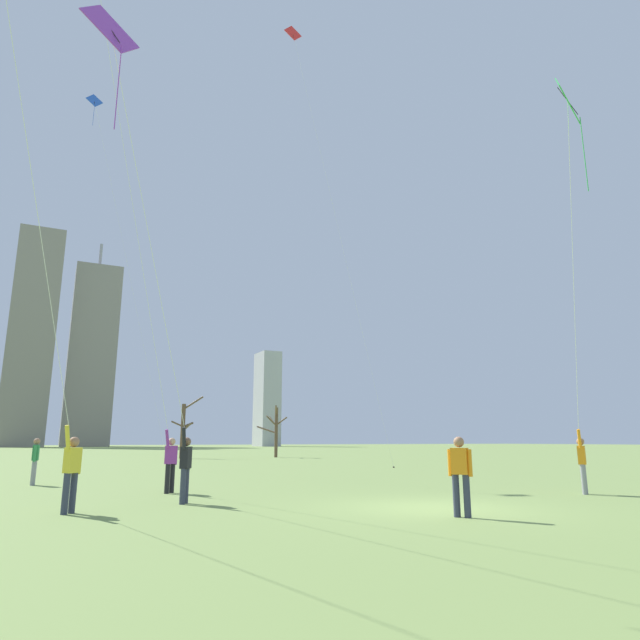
{
  "coord_description": "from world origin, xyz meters",
  "views": [
    {
      "loc": [
        -8.27,
        -10.86,
        1.54
      ],
      "look_at": [
        0.0,
        6.0,
        5.69
      ],
      "focal_mm": 30.68,
      "sensor_mm": 36.0,
      "label": 1
    }
  ],
  "objects_px": {
    "kite_flyer_far_back_purple": "(172,386)",
    "distant_kite_low_near_trees_blue": "(102,137)",
    "kite_flyer_foreground_left_green": "(580,398)",
    "bare_tree_left_of_center": "(184,428)",
    "distant_kite_high_overhead_red": "(302,70)",
    "kite_flyer_midfield_center_orange": "(149,321)",
    "bare_tree_leftmost": "(275,429)",
    "kite_flyer_midfield_right_pink": "(55,350)",
    "bystander_strolling_midfield": "(460,472)",
    "bystander_watching_nearby": "(35,459)"
  },
  "relations": [
    {
      "from": "distant_kite_high_overhead_red",
      "to": "bare_tree_leftmost",
      "type": "xyz_separation_m",
      "value": [
        7.55,
        22.46,
        -21.05
      ]
    },
    {
      "from": "kite_flyer_foreground_left_green",
      "to": "kite_flyer_far_back_purple",
      "type": "relative_size",
      "value": 0.97
    },
    {
      "from": "kite_flyer_midfield_center_orange",
      "to": "bystander_watching_nearby",
      "type": "height_order",
      "value": "kite_flyer_midfield_center_orange"
    },
    {
      "from": "distant_kite_high_overhead_red",
      "to": "bare_tree_leftmost",
      "type": "height_order",
      "value": "distant_kite_high_overhead_red"
    },
    {
      "from": "bystander_strolling_midfield",
      "to": "bare_tree_leftmost",
      "type": "bearing_deg",
      "value": 73.8
    },
    {
      "from": "kite_flyer_far_back_purple",
      "to": "bystander_strolling_midfield",
      "type": "height_order",
      "value": "kite_flyer_far_back_purple"
    },
    {
      "from": "kite_flyer_foreground_left_green",
      "to": "bystander_watching_nearby",
      "type": "height_order",
      "value": "kite_flyer_foreground_left_green"
    },
    {
      "from": "distant_kite_high_overhead_red",
      "to": "distant_kite_low_near_trees_blue",
      "type": "relative_size",
      "value": 1.17
    },
    {
      "from": "distant_kite_high_overhead_red",
      "to": "bare_tree_left_of_center",
      "type": "xyz_separation_m",
      "value": [
        -0.96,
        23.07,
        -21.02
      ]
    },
    {
      "from": "kite_flyer_far_back_purple",
      "to": "distant_kite_low_near_trees_blue",
      "type": "distance_m",
      "value": 26.34
    },
    {
      "from": "distant_kite_low_near_trees_blue",
      "to": "bare_tree_leftmost",
      "type": "distance_m",
      "value": 29.63
    },
    {
      "from": "kite_flyer_midfield_right_pink",
      "to": "bystander_strolling_midfield",
      "type": "relative_size",
      "value": 9.1
    },
    {
      "from": "kite_flyer_foreground_left_green",
      "to": "kite_flyer_midfield_center_orange",
      "type": "relative_size",
      "value": 0.54
    },
    {
      "from": "kite_flyer_midfield_right_pink",
      "to": "distant_kite_high_overhead_red",
      "type": "relative_size",
      "value": 0.56
    },
    {
      "from": "kite_flyer_foreground_left_green",
      "to": "bystander_strolling_midfield",
      "type": "relative_size",
      "value": 6.29
    },
    {
      "from": "bare_tree_leftmost",
      "to": "bystander_watching_nearby",
      "type": "bearing_deg",
      "value": -126.33
    },
    {
      "from": "kite_flyer_midfield_center_orange",
      "to": "bare_tree_leftmost",
      "type": "relative_size",
      "value": 3.98
    },
    {
      "from": "kite_flyer_midfield_right_pink",
      "to": "kite_flyer_midfield_center_orange",
      "type": "relative_size",
      "value": 0.78
    },
    {
      "from": "kite_flyer_far_back_purple",
      "to": "bare_tree_left_of_center",
      "type": "relative_size",
      "value": 1.92
    },
    {
      "from": "kite_flyer_far_back_purple",
      "to": "bystander_strolling_midfield",
      "type": "xyz_separation_m",
      "value": [
        5.19,
        -4.23,
        -1.92
      ]
    },
    {
      "from": "kite_flyer_far_back_purple",
      "to": "bare_tree_left_of_center",
      "type": "xyz_separation_m",
      "value": [
        8.28,
        36.31,
        -0.21
      ]
    },
    {
      "from": "distant_kite_low_near_trees_blue",
      "to": "bare_tree_leftmost",
      "type": "relative_size",
      "value": 4.78
    },
    {
      "from": "kite_flyer_far_back_purple",
      "to": "kite_flyer_midfield_right_pink",
      "type": "relative_size",
      "value": 0.72
    },
    {
      "from": "kite_flyer_midfield_right_pink",
      "to": "distant_kite_low_near_trees_blue",
      "type": "distance_m",
      "value": 26.91
    },
    {
      "from": "bystander_strolling_midfield",
      "to": "bare_tree_leftmost",
      "type": "xyz_separation_m",
      "value": [
        11.6,
        39.93,
        1.68
      ]
    },
    {
      "from": "kite_flyer_foreground_left_green",
      "to": "distant_kite_low_near_trees_blue",
      "type": "xyz_separation_m",
      "value": [
        -12.24,
        22.67,
        17.24
      ]
    },
    {
      "from": "kite_flyer_midfield_center_orange",
      "to": "distant_kite_high_overhead_red",
      "type": "bearing_deg",
      "value": 47.88
    },
    {
      "from": "bare_tree_left_of_center",
      "to": "bystander_watching_nearby",
      "type": "bearing_deg",
      "value": -112.21
    },
    {
      "from": "kite_flyer_foreground_left_green",
      "to": "kite_flyer_midfield_right_pink",
      "type": "distance_m",
      "value": 13.66
    },
    {
      "from": "bystander_strolling_midfield",
      "to": "bare_tree_left_of_center",
      "type": "height_order",
      "value": "bare_tree_left_of_center"
    },
    {
      "from": "kite_flyer_midfield_center_orange",
      "to": "distant_kite_high_overhead_red",
      "type": "distance_m",
      "value": 23.39
    },
    {
      "from": "kite_flyer_far_back_purple",
      "to": "distant_kite_low_near_trees_blue",
      "type": "xyz_separation_m",
      "value": [
        -1.33,
        19.95,
        17.14
      ]
    },
    {
      "from": "kite_flyer_foreground_left_green",
      "to": "bare_tree_leftmost",
      "type": "bearing_deg",
      "value": 81.31
    },
    {
      "from": "kite_flyer_midfield_center_orange",
      "to": "bare_tree_leftmost",
      "type": "height_order",
      "value": "kite_flyer_midfield_center_orange"
    },
    {
      "from": "kite_flyer_midfield_right_pink",
      "to": "bare_tree_leftmost",
      "type": "height_order",
      "value": "kite_flyer_midfield_right_pink"
    },
    {
      "from": "kite_flyer_midfield_right_pink",
      "to": "bystander_watching_nearby",
      "type": "distance_m",
      "value": 10.39
    },
    {
      "from": "kite_flyer_midfield_right_pink",
      "to": "bare_tree_leftmost",
      "type": "bearing_deg",
      "value": 62.22
    },
    {
      "from": "distant_kite_high_overhead_red",
      "to": "kite_flyer_far_back_purple",
      "type": "bearing_deg",
      "value": -124.91
    },
    {
      "from": "kite_flyer_far_back_purple",
      "to": "distant_kite_high_overhead_red",
      "type": "bearing_deg",
      "value": 55.09
    },
    {
      "from": "bystander_strolling_midfield",
      "to": "distant_kite_high_overhead_red",
      "type": "xyz_separation_m",
      "value": [
        4.05,
        17.47,
        22.73
      ]
    },
    {
      "from": "kite_flyer_midfield_center_orange",
      "to": "bystander_watching_nearby",
      "type": "xyz_separation_m",
      "value": [
        -2.68,
        6.14,
        -4.08
      ]
    },
    {
      "from": "kite_flyer_midfield_center_orange",
      "to": "distant_kite_high_overhead_red",
      "type": "xyz_separation_m",
      "value": [
        9.48,
        10.48,
        18.64
      ]
    },
    {
      "from": "kite_flyer_midfield_right_pink",
      "to": "bare_tree_leftmost",
      "type": "relative_size",
      "value": 3.1
    },
    {
      "from": "kite_flyer_foreground_left_green",
      "to": "kite_flyer_far_back_purple",
      "type": "xyz_separation_m",
      "value": [
        -10.92,
        2.72,
        0.1
      ]
    },
    {
      "from": "bystander_watching_nearby",
      "to": "distant_kite_high_overhead_red",
      "type": "height_order",
      "value": "distant_kite_high_overhead_red"
    },
    {
      "from": "distant_kite_high_overhead_red",
      "to": "distant_kite_low_near_trees_blue",
      "type": "xyz_separation_m",
      "value": [
        -10.57,
        6.71,
        -3.66
      ]
    },
    {
      "from": "kite_flyer_midfield_right_pink",
      "to": "bystander_watching_nearby",
      "type": "height_order",
      "value": "kite_flyer_midfield_right_pink"
    },
    {
      "from": "bare_tree_leftmost",
      "to": "distant_kite_low_near_trees_blue",
      "type": "bearing_deg",
      "value": -139.0
    },
    {
      "from": "kite_flyer_foreground_left_green",
      "to": "bare_tree_left_of_center",
      "type": "relative_size",
      "value": 1.86
    },
    {
      "from": "kite_flyer_foreground_left_green",
      "to": "kite_flyer_far_back_purple",
      "type": "distance_m",
      "value": 11.25
    }
  ]
}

